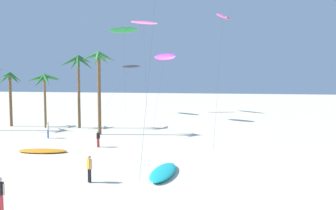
% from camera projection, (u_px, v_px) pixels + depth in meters
% --- Properties ---
extents(palm_tree_1, '(3.19, 3.71, 7.47)m').
position_uv_depth(palm_tree_1, '(10.00, 83.00, 46.98)').
color(palm_tree_1, brown).
rests_on(palm_tree_1, ground).
extents(palm_tree_2, '(4.37, 4.05, 7.19)m').
position_uv_depth(palm_tree_2, '(45.00, 82.00, 45.51)').
color(palm_tree_2, brown).
rests_on(palm_tree_2, ground).
extents(palm_tree_3, '(4.34, 4.66, 9.63)m').
position_uv_depth(palm_tree_3, '(79.00, 69.00, 45.18)').
color(palm_tree_3, brown).
rests_on(palm_tree_3, ground).
extents(palm_tree_4, '(3.75, 3.81, 9.67)m').
position_uv_depth(palm_tree_4, '(99.00, 69.00, 39.72)').
color(palm_tree_4, brown).
rests_on(palm_tree_4, ground).
extents(flying_kite_2, '(5.45, 6.18, 16.86)m').
position_uv_depth(flying_kite_2, '(124.00, 30.00, 67.07)').
color(flying_kite_2, green).
rests_on(flying_kite_2, ground).
extents(flying_kite_4, '(5.65, 12.43, 9.30)m').
position_uv_depth(flying_kite_4, '(131.00, 66.00, 64.15)').
color(flying_kite_4, black).
rests_on(flying_kite_4, ground).
extents(flying_kite_5, '(7.55, 10.03, 18.75)m').
position_uv_depth(flying_kite_5, '(144.00, 23.00, 67.65)').
color(flying_kite_5, '#EA5193').
rests_on(flying_kite_5, ground).
extents(flying_kite_6, '(4.73, 10.93, 10.71)m').
position_uv_depth(flying_kite_6, '(165.00, 57.00, 53.59)').
color(flying_kite_6, purple).
rests_on(flying_kite_6, ground).
extents(flying_kite_7, '(2.49, 10.31, 14.42)m').
position_uv_depth(flying_kite_7, '(223.00, 16.00, 37.57)').
color(flying_kite_7, '#EA5193').
rests_on(flying_kite_7, ground).
extents(grounded_kite_0, '(1.67, 5.05, 0.36)m').
position_uv_depth(grounded_kite_0, '(163.00, 172.00, 23.31)').
color(grounded_kite_0, '#19B2B7').
rests_on(grounded_kite_0, ground).
extents(grounded_kite_1, '(4.57, 2.24, 0.26)m').
position_uv_depth(grounded_kite_1, '(43.00, 151.00, 30.42)').
color(grounded_kite_1, orange).
rests_on(grounded_kite_1, ground).
extents(person_near_left, '(0.36, 0.41, 1.77)m').
position_uv_depth(person_near_left, '(48.00, 129.00, 37.69)').
color(person_near_left, '#284CA3').
rests_on(person_near_left, ground).
extents(person_near_right, '(0.51, 0.21, 1.75)m').
position_uv_depth(person_near_right, '(0.00, 193.00, 16.59)').
color(person_near_right, red).
rests_on(person_near_right, ground).
extents(person_mid_field, '(0.28, 0.49, 1.62)m').
position_uv_depth(person_mid_field, '(98.00, 138.00, 32.72)').
color(person_mid_field, red).
rests_on(person_mid_field, ground).
extents(person_far_watcher, '(0.43, 0.34, 1.71)m').
position_uv_depth(person_far_watcher, '(89.00, 168.00, 21.46)').
color(person_far_watcher, black).
rests_on(person_far_watcher, ground).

